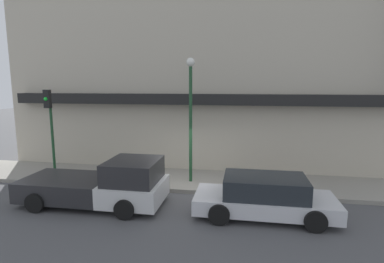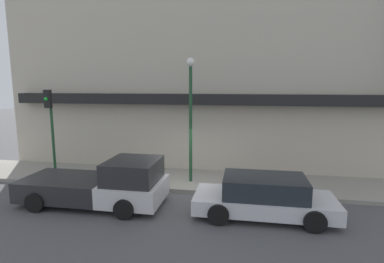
{
  "view_description": "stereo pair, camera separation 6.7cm",
  "coord_description": "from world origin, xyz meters",
  "px_view_note": "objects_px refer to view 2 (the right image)",
  "views": [
    {
      "loc": [
        2.31,
        -11.33,
        4.37
      ],
      "look_at": [
        0.19,
        1.19,
        2.37
      ],
      "focal_mm": 28.0,
      "sensor_mm": 36.0,
      "label": 1
    },
    {
      "loc": [
        2.38,
        -11.32,
        4.37
      ],
      "look_at": [
        0.19,
        1.19,
        2.37
      ],
      "focal_mm": 28.0,
      "sensor_mm": 36.0,
      "label": 2
    }
  ],
  "objects_px": {
    "traffic_light": "(50,118)",
    "pickup_truck": "(103,184)",
    "fire_hydrant": "(280,181)",
    "parked_car": "(264,197)",
    "street_lamp": "(191,105)"
  },
  "relations": [
    {
      "from": "parked_car",
      "to": "pickup_truck",
      "type": "bearing_deg",
      "value": -177.79
    },
    {
      "from": "traffic_light",
      "to": "parked_car",
      "type": "bearing_deg",
      "value": -13.62
    },
    {
      "from": "street_lamp",
      "to": "traffic_light",
      "type": "relative_size",
      "value": 1.33
    },
    {
      "from": "parked_car",
      "to": "fire_hydrant",
      "type": "distance_m",
      "value": 2.37
    },
    {
      "from": "fire_hydrant",
      "to": "traffic_light",
      "type": "xyz_separation_m",
      "value": [
        -10.06,
        0.01,
        2.35
      ]
    },
    {
      "from": "fire_hydrant",
      "to": "traffic_light",
      "type": "bearing_deg",
      "value": 179.94
    },
    {
      "from": "pickup_truck",
      "to": "street_lamp",
      "type": "relative_size",
      "value": 0.99
    },
    {
      "from": "parked_car",
      "to": "traffic_light",
      "type": "relative_size",
      "value": 1.16
    },
    {
      "from": "parked_car",
      "to": "street_lamp",
      "type": "bearing_deg",
      "value": 140.11
    },
    {
      "from": "pickup_truck",
      "to": "parked_car",
      "type": "xyz_separation_m",
      "value": [
        5.76,
        0.0,
        -0.09
      ]
    },
    {
      "from": "pickup_truck",
      "to": "fire_hydrant",
      "type": "bearing_deg",
      "value": 20.5
    },
    {
      "from": "pickup_truck",
      "to": "parked_car",
      "type": "relative_size",
      "value": 1.13
    },
    {
      "from": "fire_hydrant",
      "to": "street_lamp",
      "type": "distance_m",
      "value": 4.8
    },
    {
      "from": "traffic_light",
      "to": "pickup_truck",
      "type": "bearing_deg",
      "value": -32.57
    },
    {
      "from": "fire_hydrant",
      "to": "traffic_light",
      "type": "relative_size",
      "value": 0.19
    }
  ]
}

